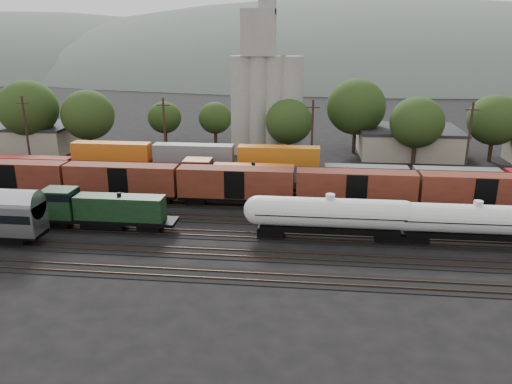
# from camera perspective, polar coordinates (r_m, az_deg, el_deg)

# --- Properties ---
(ground) EXTENTS (600.00, 600.00, 0.00)m
(ground) POSITION_cam_1_polar(r_m,az_deg,el_deg) (61.73, -5.05, -3.05)
(ground) COLOR black
(tracks) EXTENTS (180.00, 33.20, 0.20)m
(tracks) POSITION_cam_1_polar(r_m,az_deg,el_deg) (61.71, -5.05, -3.01)
(tracks) COLOR black
(tracks) RESTS_ON ground
(green_locomotive) EXTENTS (17.00, 3.00, 4.50)m
(green_locomotive) POSITION_cam_1_polar(r_m,az_deg,el_deg) (60.13, -17.89, -1.84)
(green_locomotive) COLOR black
(green_locomotive) RESTS_ON ground
(tank_car_a) EXTENTS (18.88, 3.38, 4.95)m
(tank_car_a) POSITION_cam_1_polar(r_m,az_deg,el_deg) (54.97, 8.40, -2.57)
(tank_car_a) COLOR silver
(tank_car_a) RESTS_ON ground
(tank_car_b) EXTENTS (18.14, 3.25, 4.75)m
(tank_car_b) POSITION_cam_1_polar(r_m,az_deg,el_deg) (57.76, 23.83, -3.05)
(tank_car_b) COLOR silver
(tank_car_b) RESTS_ON ground
(orange_locomotive) EXTENTS (18.74, 3.12, 4.68)m
(orange_locomotive) POSITION_cam_1_polar(r_m,az_deg,el_deg) (70.12, -2.90, 1.81)
(orange_locomotive) COLOR black
(orange_locomotive) RESTS_ON ground
(boxcar_string) EXTENTS (169.00, 2.90, 4.20)m
(boxcar_string) POSITION_cam_1_polar(r_m,az_deg,el_deg) (65.03, -2.31, 0.98)
(boxcar_string) COLOR black
(boxcar_string) RESTS_ON ground
(container_wall) EXTENTS (160.00, 2.60, 5.80)m
(container_wall) POSITION_cam_1_polar(r_m,az_deg,el_deg) (78.56, -13.32, 2.98)
(container_wall) COLOR black
(container_wall) RESTS_ON ground
(grain_silo) EXTENTS (13.40, 5.00, 29.00)m
(grain_silo) POSITION_cam_1_polar(r_m,az_deg,el_deg) (93.58, 1.10, 11.17)
(grain_silo) COLOR #98968C
(grain_silo) RESTS_ON ground
(industrial_sheds) EXTENTS (119.38, 17.26, 5.10)m
(industrial_sheds) POSITION_cam_1_polar(r_m,az_deg,el_deg) (93.97, 3.07, 5.80)
(industrial_sheds) COLOR #9E937F
(industrial_sheds) RESTS_ON ground
(tree_band) EXTENTS (166.57, 21.94, 13.98)m
(tree_band) POSITION_cam_1_polar(r_m,az_deg,el_deg) (92.99, 2.09, 8.65)
(tree_band) COLOR black
(tree_band) RESTS_ON ground
(utility_poles) EXTENTS (122.20, 0.36, 12.00)m
(utility_poles) POSITION_cam_1_polar(r_m,az_deg,el_deg) (80.97, -2.16, 6.54)
(utility_poles) COLOR black
(utility_poles) RESTS_ON ground
(distant_hills) EXTENTS (860.00, 286.00, 130.00)m
(distant_hills) POSITION_cam_1_polar(r_m,az_deg,el_deg) (319.66, 8.51, 9.77)
(distant_hills) COLOR #59665B
(distant_hills) RESTS_ON ground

